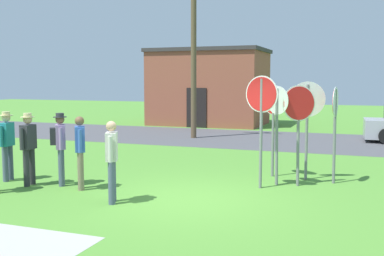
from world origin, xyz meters
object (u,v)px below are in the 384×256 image
Objects in this scene: person_in_blue at (60,144)px; person_holding_notes at (80,149)px; stop_sign_low_front at (299,117)px; person_near_signs at (7,142)px; stop_sign_far_back at (261,111)px; stop_sign_tallest at (277,119)px; stop_sign_leaning_right at (273,114)px; person_in_dark_shirt at (28,145)px; utility_pole at (194,48)px; person_in_teal at (112,157)px; stop_sign_center_cluster at (307,112)px; stop_sign_rear_left at (335,118)px.

person_holding_notes is at bearing -14.70° from person_in_blue.
stop_sign_low_front reaches higher than person_near_signs.
stop_sign_far_back is 0.58m from stop_sign_tallest.
person_in_dark_shirt is (-5.25, -3.07, -0.65)m from stop_sign_leaning_right.
utility_pole is 4.28× the size of person_near_signs.
person_near_signs is 1.03× the size of person_in_teal.
stop_sign_low_front reaches higher than person_in_blue.
stop_sign_center_cluster reaches higher than person_in_teal.
person_in_teal is (3.53, -0.96, -0.03)m from person_near_signs.
utility_pole reaches higher than stop_sign_center_cluster.
person_near_signs is at bearing -163.76° from stop_sign_tallest.
stop_sign_leaning_right is 1.01m from stop_sign_tallest.
stop_sign_low_front is at bearing 36.01° from stop_sign_far_back.
stop_sign_far_back is 3.60m from person_in_teal.
stop_sign_rear_left is at bearing 35.46° from stop_sign_far_back.
stop_sign_center_cluster reaches higher than stop_sign_low_front.
person_near_signs is (-6.39, -1.86, -0.61)m from stop_sign_tallest.
stop_sign_rear_left is at bearing 34.91° from stop_sign_low_front.
stop_sign_tallest is at bearing 57.48° from stop_sign_far_back.
stop_sign_rear_left reaches higher than person_holding_notes.
person_holding_notes is (-4.63, -2.13, -0.71)m from stop_sign_low_front.
person_in_blue is at bearing -157.78° from stop_sign_rear_left.
utility_pole is 9.21m from stop_sign_center_cluster.
utility_pole is 4.40× the size of person_in_teal.
stop_sign_far_back reaches higher than stop_sign_leaning_right.
person_in_teal is at bearing -26.44° from person_in_blue.
stop_sign_leaning_right is at bearing -55.55° from utility_pole.
utility_pole reaches higher than person_holding_notes.
utility_pole is at bearing 94.92° from person_holding_notes.
stop_sign_tallest is at bearing 20.77° from person_in_blue.
stop_sign_far_back is 1.55× the size of person_holding_notes.
person_in_blue and person_near_signs have the same top height.
stop_sign_far_back is at bearing 13.00° from person_near_signs.
stop_sign_low_front is 7.18m from person_near_signs.
stop_sign_center_cluster is 5.11m from person_in_teal.
stop_sign_leaning_right reaches higher than person_in_blue.
stop_sign_leaning_right is 1.37× the size of person_near_signs.
utility_pole is 3.10× the size of stop_sign_low_front.
stop_sign_rear_left is 1.35× the size of person_near_signs.
utility_pole reaches higher than stop_sign_far_back.
person_in_blue reaches higher than person_in_teal.
utility_pole reaches higher than person_near_signs.
stop_sign_tallest is at bearing 44.62° from person_in_teal.
utility_pole is at bearing 125.28° from stop_sign_low_front.
stop_sign_center_cluster is 1.60m from stop_sign_far_back.
stop_sign_center_cluster is at bearing -6.05° from stop_sign_leaning_right.
stop_sign_low_front is 1.42× the size of person_in_teal.
person_in_teal is (1.98, -0.98, -0.06)m from person_in_blue.
stop_sign_low_front is (5.48, -7.75, -2.24)m from utility_pole.
person_near_signs is at bearing -179.05° from person_in_blue.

